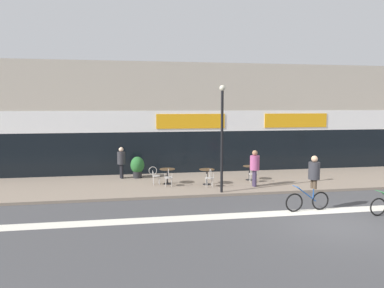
# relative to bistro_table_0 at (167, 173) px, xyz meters

# --- Properties ---
(ground_plane) EXTENTS (120.00, 120.00, 0.00)m
(ground_plane) POSITION_rel_bistro_table_0_xyz_m (4.94, -6.99, -0.67)
(ground_plane) COLOR #424244
(sidewalk_slab) EXTENTS (40.00, 5.50, 0.12)m
(sidewalk_slab) POSITION_rel_bistro_table_0_xyz_m (4.94, 0.26, -0.61)
(sidewalk_slab) COLOR gray
(sidewalk_slab) RESTS_ON ground
(storefront_facade) EXTENTS (40.00, 4.06, 6.48)m
(storefront_facade) POSITION_rel_bistro_table_0_xyz_m (4.94, 4.98, 2.55)
(storefront_facade) COLOR #B2A899
(storefront_facade) RESTS_ON ground
(bike_lane_stripe) EXTENTS (36.00, 0.70, 0.01)m
(bike_lane_stripe) POSITION_rel_bistro_table_0_xyz_m (4.94, -5.41, -0.67)
(bike_lane_stripe) COLOR silver
(bike_lane_stripe) RESTS_ON ground
(bistro_table_0) EXTENTS (0.77, 0.77, 0.76)m
(bistro_table_0) POSITION_rel_bistro_table_0_xyz_m (0.00, 0.00, 0.00)
(bistro_table_0) COLOR black
(bistro_table_0) RESTS_ON sidewalk_slab
(bistro_table_1) EXTENTS (0.75, 0.75, 0.77)m
(bistro_table_1) POSITION_rel_bistro_table_0_xyz_m (1.92, -0.45, -0.00)
(bistro_table_1) COLOR black
(bistro_table_1) RESTS_ON sidewalk_slab
(bistro_table_2) EXTENTS (0.67, 0.67, 0.75)m
(bistro_table_2) POSITION_rel_bistro_table_0_xyz_m (4.34, 0.24, -0.02)
(bistro_table_2) COLOR black
(bistro_table_2) RESTS_ON sidewalk_slab
(cafe_chair_0_near) EXTENTS (0.45, 0.60, 0.90)m
(cafe_chair_0_near) POSITION_rel_bistro_table_0_xyz_m (-0.01, -0.62, -0.03)
(cafe_chair_0_near) COLOR #B7B2AD
(cafe_chair_0_near) RESTS_ON sidewalk_slab
(cafe_chair_0_side) EXTENTS (0.58, 0.41, 0.90)m
(cafe_chair_0_side) POSITION_rel_bistro_table_0_xyz_m (-0.63, -0.00, -0.03)
(cafe_chair_0_side) COLOR #B7B2AD
(cafe_chair_0_side) RESTS_ON sidewalk_slab
(cafe_chair_1_near) EXTENTS (0.40, 0.57, 0.90)m
(cafe_chair_1_near) POSITION_rel_bistro_table_0_xyz_m (1.92, -1.08, -0.03)
(cafe_chair_1_near) COLOR #B7B2AD
(cafe_chair_1_near) RESTS_ON sidewalk_slab
(cafe_chair_2_near) EXTENTS (0.44, 0.59, 0.90)m
(cafe_chair_2_near) POSITION_rel_bistro_table_0_xyz_m (4.34, -0.38, -0.03)
(cafe_chair_2_near) COLOR #B7B2AD
(cafe_chair_2_near) RESTS_ON sidewalk_slab
(planter_pot) EXTENTS (0.75, 0.75, 1.15)m
(planter_pot) POSITION_rel_bistro_table_0_xyz_m (-1.42, 1.88, 0.08)
(planter_pot) COLOR #232326
(planter_pot) RESTS_ON sidewalk_slab
(lamp_post) EXTENTS (0.26, 0.26, 4.80)m
(lamp_post) POSITION_rel_bistro_table_0_xyz_m (2.22, -2.18, 2.24)
(lamp_post) COLOR black
(lamp_post) RESTS_ON sidewalk_slab
(cyclist_2) EXTENTS (1.83, 0.52, 2.13)m
(cyclist_2) POSITION_rel_bistro_table_0_xyz_m (4.98, -5.25, 0.53)
(cyclist_2) COLOR black
(cyclist_2) RESTS_ON ground
(pedestrian_near_end) EXTENTS (0.46, 0.46, 1.76)m
(pedestrian_near_end) POSITION_rel_bistro_table_0_xyz_m (4.09, -1.25, 0.50)
(pedestrian_near_end) COLOR #382D47
(pedestrian_near_end) RESTS_ON sidewalk_slab
(pedestrian_far_end) EXTENTS (0.54, 0.54, 1.68)m
(pedestrian_far_end) POSITION_rel_bistro_table_0_xyz_m (-2.27, 1.92, 0.45)
(pedestrian_far_end) COLOR black
(pedestrian_far_end) RESTS_ON sidewalk_slab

